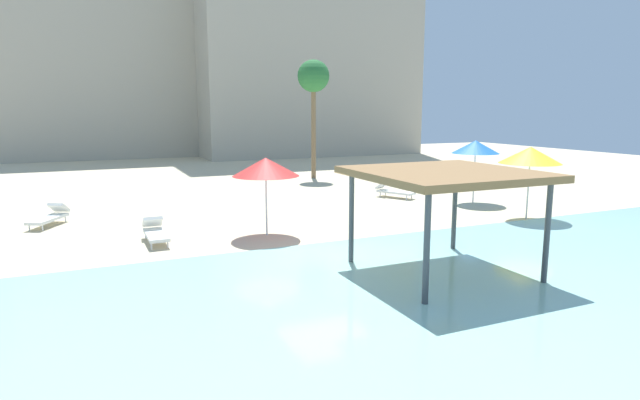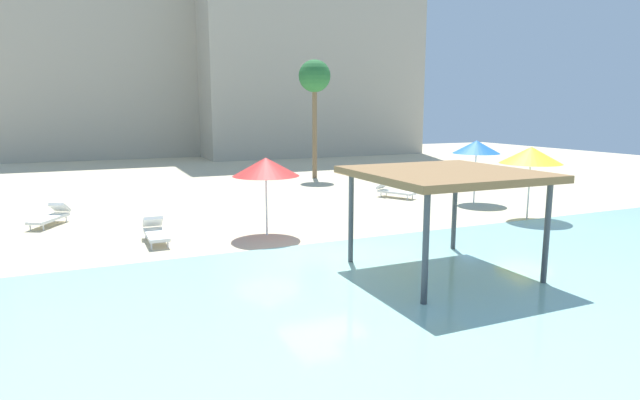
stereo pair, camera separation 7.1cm
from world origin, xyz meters
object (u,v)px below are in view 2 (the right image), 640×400
(beach_umbrella_yellow_2, at_px, (531,155))
(palm_tree_0, at_px, (315,79))
(beach_umbrella_red_0, at_px, (266,167))
(beach_umbrella_blue_3, at_px, (476,147))
(shade_pavilion, at_px, (444,177))
(lounge_chair_0, at_px, (394,191))
(lounge_chair_2, at_px, (155,232))
(lounge_chair_1, at_px, (51,216))

(beach_umbrella_yellow_2, distance_m, palm_tree_0, 15.08)
(beach_umbrella_red_0, relative_size, beach_umbrella_blue_3, 0.93)
(shade_pavilion, distance_m, palm_tree_0, 19.50)
(beach_umbrella_red_0, height_order, lounge_chair_0, beach_umbrella_red_0)
(lounge_chair_0, xyz_separation_m, lounge_chair_2, (-11.41, -4.26, 0.00))
(palm_tree_0, bearing_deg, beach_umbrella_red_0, -119.47)
(beach_umbrella_red_0, height_order, lounge_chair_2, beach_umbrella_red_0)
(palm_tree_0, bearing_deg, shade_pavilion, -103.57)
(lounge_chair_0, distance_m, lounge_chair_1, 14.57)
(shade_pavilion, xyz_separation_m, lounge_chair_0, (5.11, 10.57, -2.15))
(lounge_chair_0, bearing_deg, palm_tree_0, 157.45)
(lounge_chair_0, bearing_deg, lounge_chair_1, -116.18)
(shade_pavilion, relative_size, lounge_chair_1, 2.12)
(beach_umbrella_blue_3, relative_size, lounge_chair_1, 1.43)
(lounge_chair_0, xyz_separation_m, lounge_chair_1, (-14.57, -0.16, 0.00))
(lounge_chair_1, xyz_separation_m, lounge_chair_2, (3.16, -4.10, 0.00))
(beach_umbrella_yellow_2, relative_size, palm_tree_0, 0.39)
(palm_tree_0, bearing_deg, lounge_chair_1, -149.44)
(shade_pavilion, bearing_deg, beach_umbrella_yellow_2, 30.54)
(lounge_chair_2, bearing_deg, beach_umbrella_yellow_2, 80.56)
(shade_pavilion, xyz_separation_m, palm_tree_0, (4.51, 18.66, 3.40))
(beach_umbrella_blue_3, xyz_separation_m, palm_tree_0, (-3.15, 10.78, 3.39))
(beach_umbrella_yellow_2, distance_m, beach_umbrella_blue_3, 3.70)
(beach_umbrella_blue_3, bearing_deg, beach_umbrella_yellow_2, -97.93)
(lounge_chair_2, bearing_deg, palm_tree_0, 138.23)
(palm_tree_0, bearing_deg, beach_umbrella_blue_3, -73.72)
(beach_umbrella_yellow_2, height_order, lounge_chair_0, beach_umbrella_yellow_2)
(beach_umbrella_blue_3, xyz_separation_m, lounge_chair_1, (-17.11, 2.53, -2.17))
(beach_umbrella_blue_3, xyz_separation_m, lounge_chair_2, (-13.95, -1.57, -2.17))
(beach_umbrella_blue_3, relative_size, palm_tree_0, 0.40)
(lounge_chair_0, bearing_deg, lounge_chair_2, -96.33)
(beach_umbrella_yellow_2, height_order, lounge_chair_1, beach_umbrella_yellow_2)
(beach_umbrella_blue_3, bearing_deg, shade_pavilion, -134.17)
(beach_umbrella_yellow_2, relative_size, beach_umbrella_blue_3, 0.99)
(lounge_chair_0, height_order, palm_tree_0, palm_tree_0)
(lounge_chair_1, xyz_separation_m, palm_tree_0, (13.97, 8.25, 5.56))
(shade_pavilion, xyz_separation_m, lounge_chair_2, (-6.30, 6.31, -2.15))
(beach_umbrella_red_0, distance_m, lounge_chair_1, 8.37)
(beach_umbrella_blue_3, bearing_deg, lounge_chair_2, -173.59)
(shade_pavilion, distance_m, lounge_chair_1, 14.23)
(beach_umbrella_blue_3, bearing_deg, palm_tree_0, 106.28)
(shade_pavilion, xyz_separation_m, beach_umbrella_blue_3, (7.65, 7.88, 0.01))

